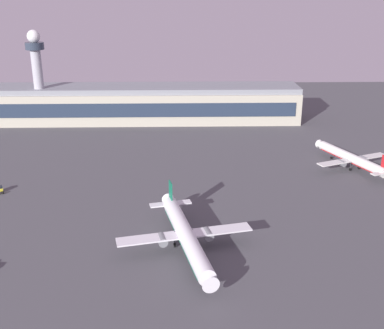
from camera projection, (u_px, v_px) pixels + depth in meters
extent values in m
plane|color=#4C4C51|center=(183.00, 242.00, 119.28)|extent=(416.00, 416.00, 0.00)
cube|color=#B2AD99|center=(145.00, 106.00, 223.88)|extent=(140.99, 22.00, 14.00)
cube|color=#263347|center=(144.00, 110.00, 213.14)|extent=(135.35, 0.40, 6.16)
cube|color=gray|center=(145.00, 88.00, 221.02)|extent=(140.99, 19.80, 2.40)
cylinder|color=#A8A8B2|center=(39.00, 88.00, 214.74)|extent=(4.40, 4.40, 33.48)
cylinder|color=#2D3847|center=(35.00, 46.00, 208.38)|extent=(8.00, 8.00, 3.00)
sphere|color=silver|center=(33.00, 36.00, 206.98)|extent=(5.60, 5.60, 5.60)
cylinder|color=white|center=(186.00, 236.00, 113.65)|extent=(12.00, 36.61, 3.87)
cone|color=white|center=(209.00, 282.00, 95.88)|extent=(4.13, 3.21, 3.68)
cone|color=white|center=(169.00, 201.00, 131.61)|extent=(4.04, 3.56, 3.48)
cube|color=white|center=(185.00, 234.00, 114.65)|extent=(32.69, 11.29, 0.36)
cube|color=white|center=(171.00, 204.00, 129.78)|extent=(11.47, 4.90, 0.36)
cube|color=#146B4C|center=(171.00, 194.00, 128.42)|extent=(1.03, 3.25, 6.62)
cylinder|color=slate|center=(208.00, 234.00, 116.19)|extent=(3.01, 4.08, 2.24)
cylinder|color=slate|center=(162.00, 240.00, 113.60)|extent=(3.01, 4.08, 2.24)
cube|color=#146B4C|center=(186.00, 239.00, 114.02)|extent=(10.97, 33.67, 0.37)
cylinder|color=#333338|center=(199.00, 269.00, 103.62)|extent=(0.29, 0.29, 3.62)
cylinder|color=black|center=(199.00, 276.00, 104.25)|extent=(0.65, 1.18, 1.12)
cylinder|color=#333338|center=(193.00, 236.00, 117.11)|extent=(0.29, 0.29, 3.62)
cylinder|color=black|center=(193.00, 243.00, 117.74)|extent=(0.65, 1.18, 1.12)
cylinder|color=#333338|center=(175.00, 238.00, 116.08)|extent=(0.29, 0.29, 3.62)
cylinder|color=black|center=(175.00, 245.00, 116.71)|extent=(0.65, 1.18, 1.12)
cylinder|color=silver|center=(351.00, 158.00, 166.34)|extent=(15.05, 30.28, 3.31)
cone|color=silver|center=(321.00, 144.00, 180.70)|extent=(3.71, 3.14, 3.15)
cube|color=silver|center=(353.00, 159.00, 165.65)|extent=(27.12, 13.88, 0.31)
cube|color=silver|center=(384.00, 172.00, 153.19)|extent=(9.66, 5.60, 0.31)
cylinder|color=slate|center=(342.00, 163.00, 164.05)|extent=(2.97, 3.63, 1.92)
cylinder|color=slate|center=(363.00, 159.00, 167.68)|extent=(2.97, 3.63, 1.92)
cube|color=red|center=(351.00, 161.00, 166.66)|extent=(13.79, 27.83, 0.31)
cylinder|color=#333338|center=(332.00, 154.00, 175.50)|extent=(0.24, 0.24, 3.10)
cylinder|color=black|center=(331.00, 158.00, 176.04)|extent=(0.69, 1.02, 0.96)
cylinder|color=#333338|center=(351.00, 165.00, 164.29)|extent=(0.24, 0.24, 3.10)
cylinder|color=black|center=(350.00, 169.00, 164.83)|extent=(0.69, 1.02, 0.96)
cylinder|color=#333338|center=(359.00, 164.00, 165.73)|extent=(0.24, 0.24, 3.10)
cylinder|color=black|center=(359.00, 168.00, 166.27)|extent=(0.69, 1.02, 0.96)
cube|color=yellow|center=(0.00, 190.00, 147.52)|extent=(2.33, 2.24, 0.90)
cylinder|color=black|center=(2.00, 190.00, 148.19)|extent=(0.67, 0.94, 0.90)
cylinder|color=black|center=(3.00, 193.00, 146.49)|extent=(0.67, 0.94, 0.90)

